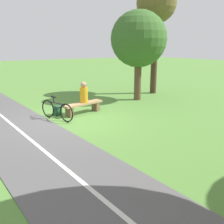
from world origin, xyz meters
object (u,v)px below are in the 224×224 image
Objects in this scene: backpack at (57,111)px; tree_mid_field at (139,39)px; bench at (83,106)px; tree_near_bench at (156,5)px; bicycle at (57,110)px; person_seated at (84,93)px.

tree_mid_field is (-4.46, -0.60, 2.72)m from backpack.
bench is 1.01m from backpack.
bench is 4.47m from tree_mid_field.
bench is 0.31× the size of tree_near_bench.
tree_near_bench is at bearing 89.49° from bicycle.
tree_near_bench is (-5.43, -1.90, 4.35)m from bench.
bench is at bearing 83.28° from bicycle.
tree_near_bench is at bearing -172.70° from bench.
person_seated reaches higher than backpack.
tree_mid_field is at bearing -176.89° from bench.
backpack is 0.06× the size of tree_near_bench.
bicycle is 4.43× the size of backpack.
backpack is (-0.24, -0.59, -0.18)m from bicycle.
tree_mid_field reaches higher than backpack.
bench is at bearing 159.93° from backpack.
tree_near_bench is 1.38× the size of tree_mid_field.
bicycle is 8.18m from tree_near_bench.
person_seated is 6.87m from tree_near_bench.
tree_near_bench is (-5.37, -1.89, 3.84)m from person_seated.
tree_near_bench is at bearing -172.62° from person_seated.
tree_near_bench reaches higher than bicycle.
bicycle is (1.19, 0.25, 0.05)m from bench.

